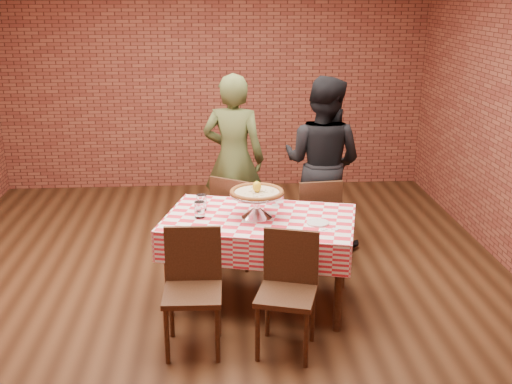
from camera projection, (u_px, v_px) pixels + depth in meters
ground at (217, 285)px, 5.49m from camera, size 6.00×6.00×0.00m
back_wall at (213, 78)px, 7.88m from camera, size 5.50×0.00×5.50m
table at (259, 260)px, 5.12m from camera, size 1.69×1.25×0.75m
tablecloth at (259, 232)px, 5.04m from camera, size 1.73×1.29×0.26m
pizza_stand at (257, 205)px, 4.97m from camera, size 0.63×0.63×0.20m
pizza at (257, 193)px, 4.94m from camera, size 0.61×0.61×0.03m
lemon at (257, 187)px, 4.92m from camera, size 0.10×0.10×0.09m
water_glass_left at (200, 210)px, 4.97m from camera, size 0.10×0.10×0.13m
water_glass_right at (202, 202)px, 5.14m from camera, size 0.10×0.10×0.13m
side_plate at (318, 223)px, 4.86m from camera, size 0.22×0.22×0.01m
sweetener_packet_a at (324, 229)px, 4.74m from camera, size 0.06×0.05×0.00m
sweetener_packet_b at (335, 229)px, 4.74m from camera, size 0.06×0.06×0.00m
condiment_caddy at (277, 197)px, 5.27m from camera, size 0.10×0.08×0.14m
chair_near_left at (193, 294)px, 4.39m from camera, size 0.43×0.43×0.89m
chair_near_right at (286, 297)px, 4.36m from camera, size 0.50×0.50×0.88m
chair_far_left at (240, 219)px, 5.85m from camera, size 0.56×0.56×0.89m
chair_far_right at (314, 221)px, 5.81m from camera, size 0.44×0.44×0.88m
diner_olive at (234, 159)px, 6.28m from camera, size 0.72×0.56×1.75m
diner_black at (322, 163)px, 6.15m from camera, size 1.07×1.01×1.74m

